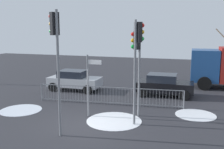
# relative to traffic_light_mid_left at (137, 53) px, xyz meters

# --- Properties ---
(ground_plane) EXTENTS (60.00, 60.00, 0.00)m
(ground_plane) POSITION_rel_traffic_light_mid_left_xyz_m (-2.02, -2.11, -3.25)
(ground_plane) COLOR #2D2D33
(traffic_light_mid_left) EXTENTS (0.46, 0.48, 4.44)m
(traffic_light_mid_left) POSITION_rel_traffic_light_mid_left_xyz_m (0.00, 0.00, 0.00)
(traffic_light_mid_left) COLOR slate
(traffic_light_mid_left) RESTS_ON ground
(traffic_light_foreground_right) EXTENTS (0.52, 0.42, 5.19)m
(traffic_light_foreground_right) POSITION_rel_traffic_light_mid_left_xyz_m (-2.56, -3.38, 0.53)
(traffic_light_foreground_right) COLOR slate
(traffic_light_foreground_right) RESTS_ON ground
(traffic_light_rear_left) EXTENTS (0.43, 0.50, 4.85)m
(traffic_light_rear_left) POSITION_rel_traffic_light_mid_left_xyz_m (0.26, -1.05, 0.29)
(traffic_light_rear_left) COLOR slate
(traffic_light_rear_left) RESTS_ON ground
(direction_sign_post) EXTENTS (0.79, 0.09, 3.18)m
(direction_sign_post) POSITION_rel_traffic_light_mid_left_xyz_m (-2.28, -0.78, -1.48)
(direction_sign_post) COLOR slate
(direction_sign_post) RESTS_ON ground
(pedestrian_guard_railing) EXTENTS (8.64, 1.05, 1.07)m
(pedestrian_guard_railing) POSITION_rel_traffic_light_mid_left_xyz_m (-2.05, 1.55, -2.70)
(pedestrian_guard_railing) COLOR slate
(pedestrian_guard_railing) RESTS_ON ground
(car_silver_mid) EXTENTS (3.84, 1.99, 1.47)m
(car_silver_mid) POSITION_rel_traffic_light_mid_left_xyz_m (-5.69, 4.31, -2.49)
(car_silver_mid) COLOR #B2B5BA
(car_silver_mid) RESTS_ON ground
(car_black_near) EXTENTS (3.86, 2.04, 1.47)m
(car_black_near) POSITION_rel_traffic_light_mid_left_xyz_m (0.75, 4.75, -2.49)
(car_black_near) COLOR black
(car_black_near) RESTS_ON ground
(snow_patch_kerb) EXTENTS (2.70, 2.70, 0.01)m
(snow_patch_kerb) POSITION_rel_traffic_light_mid_left_xyz_m (-0.86, -1.02, -3.25)
(snow_patch_kerb) COLOR white
(snow_patch_kerb) RESTS_ON ground
(snow_patch_island) EXTENTS (2.08, 2.08, 0.01)m
(snow_patch_island) POSITION_rel_traffic_light_mid_left_xyz_m (2.90, 1.17, -3.25)
(snow_patch_island) COLOR white
(snow_patch_island) RESTS_ON ground
(snow_patch_verge) EXTENTS (2.27, 2.27, 0.01)m
(snow_patch_verge) POSITION_rel_traffic_light_mid_left_xyz_m (-6.30, -1.05, -3.25)
(snow_patch_verge) COLOR silver
(snow_patch_verge) RESTS_ON ground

